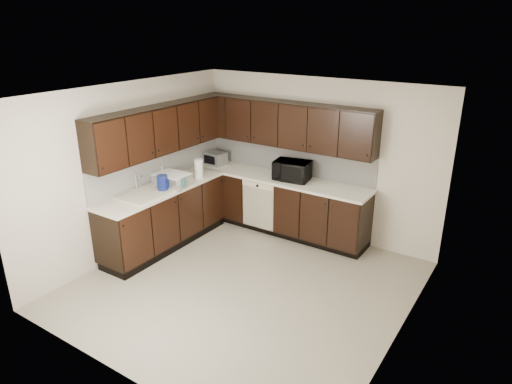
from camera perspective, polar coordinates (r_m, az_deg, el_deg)
floor at (r=6.16m, az=-1.47°, el=-11.55°), size 4.00×4.00×0.00m
ceiling at (r=5.26m, az=-1.72°, el=12.12°), size 4.00×4.00×0.00m
wall_back at (r=7.23m, az=7.51°, el=4.19°), size 4.00×0.02×2.50m
wall_left at (r=6.87m, az=-15.44°, el=2.71°), size 0.02×4.00×2.50m
wall_right at (r=4.83m, az=18.40°, el=-5.39°), size 0.02×4.00×2.50m
wall_front at (r=4.26m, az=-17.29°, el=-8.86°), size 4.00×0.02×2.50m
lower_cabinets at (r=7.28m, az=-3.05°, el=-2.53°), size 3.00×2.80×0.90m
countertop at (r=7.10m, az=-3.16°, el=1.22°), size 3.03×2.83×0.04m
backsplash at (r=7.30m, az=-3.54°, el=3.91°), size 3.00×2.80×0.48m
upper_cabinets at (r=6.99m, az=-3.45°, el=8.17°), size 3.00×2.80×0.70m
dishwasher at (r=7.30m, az=0.26°, el=-1.32°), size 0.58×0.04×0.78m
sink at (r=6.76m, az=-13.41°, el=-0.73°), size 0.54×0.82×0.42m
microwave at (r=7.11m, az=4.51°, el=2.69°), size 0.60×0.45×0.30m
soap_bottle_a at (r=6.97m, az=-9.57°, el=1.55°), size 0.10×0.11×0.18m
soap_bottle_b at (r=7.13m, az=-11.60°, el=2.15°), size 0.10×0.11×0.25m
toaster_oven at (r=7.92m, az=-5.09°, el=4.23°), size 0.37×0.30×0.22m
storage_bin at (r=6.96m, az=-10.44°, el=1.50°), size 0.53×0.43×0.19m
blue_pitcher at (r=6.77m, az=-11.62°, el=1.09°), size 0.18×0.18×0.24m
teal_tumbler at (r=6.94m, az=-9.12°, el=1.47°), size 0.10×0.10×0.18m
paper_towel_roll at (r=7.25m, az=-7.16°, el=2.94°), size 0.17×0.17×0.30m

